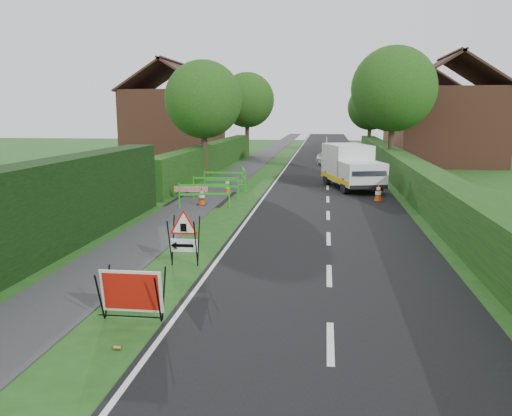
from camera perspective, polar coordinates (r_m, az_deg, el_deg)
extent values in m
plane|color=#1D4A15|center=(11.18, -4.68, -8.84)|extent=(120.00, 120.00, 0.00)
cube|color=black|center=(45.43, 8.12, 6.01)|extent=(6.00, 90.00, 0.02)
cube|color=#2D2D30|center=(45.74, 1.17, 6.15)|extent=(2.00, 90.00, 0.02)
cube|color=black|center=(13.17, -26.60, -6.93)|extent=(1.10, 18.00, 2.50)
cube|color=#14380F|center=(33.31, -4.90, 4.33)|extent=(1.00, 24.00, 1.80)
cube|color=#14380F|center=(26.86, 16.75, 2.35)|extent=(1.20, 50.00, 1.50)
cube|color=brown|center=(42.13, -9.26, 9.34)|extent=(7.00, 7.00, 5.50)
cube|color=#331E19|center=(42.76, -11.74, 14.44)|extent=(4.00, 7.40, 2.58)
cube|color=#331E19|center=(41.73, -7.05, 14.67)|extent=(4.00, 7.40, 2.58)
cube|color=#331E19|center=(42.30, -9.47, 16.04)|extent=(0.25, 7.40, 0.18)
cube|color=brown|center=(39.25, 20.89, 8.68)|extent=(7.00, 7.00, 5.50)
cube|color=#331E19|center=(38.99, 18.70, 14.47)|extent=(4.00, 7.40, 2.58)
cube|color=#331E19|center=(39.76, 23.81, 14.05)|extent=(4.00, 7.40, 2.58)
cube|color=#331E19|center=(39.44, 21.39, 15.85)|extent=(0.25, 7.40, 0.18)
cube|color=brown|center=(53.17, 18.61, 9.21)|extent=(7.00, 7.00, 5.50)
cube|color=#331E19|center=(52.94, 16.96, 13.47)|extent=(4.00, 7.40, 2.58)
cube|color=#331E19|center=(53.58, 20.75, 13.21)|extent=(4.00, 7.40, 2.58)
cube|color=#331E19|center=(53.30, 18.94, 14.51)|extent=(0.25, 7.40, 0.18)
cylinder|color=#2D2116|center=(29.21, -5.90, 5.99)|extent=(0.36, 0.36, 2.62)
sphere|color=#163F11|center=(29.12, -6.03, 12.24)|extent=(4.40, 4.40, 4.40)
cylinder|color=#2D2116|center=(32.61, 15.13, 6.49)|extent=(0.36, 0.36, 2.97)
sphere|color=#163F11|center=(32.56, 15.46, 12.98)|extent=(5.20, 5.20, 5.20)
cylinder|color=#2D2116|center=(44.87, -1.02, 7.84)|extent=(0.36, 0.36, 2.80)
sphere|color=#163F11|center=(44.82, -1.04, 12.23)|extent=(4.80, 4.80, 4.80)
cylinder|color=#2D2116|center=(48.51, 12.80, 7.59)|extent=(0.36, 0.36, 2.45)
sphere|color=#163F11|center=(48.44, 12.95, 11.15)|extent=(4.20, 4.20, 4.20)
cylinder|color=black|center=(9.55, -17.43, -9.71)|extent=(0.04, 0.33, 0.94)
cylinder|color=black|center=(9.85, -16.60, -9.04)|extent=(0.04, 0.33, 0.94)
cylinder|color=black|center=(9.17, -11.13, -10.27)|extent=(0.04, 0.33, 0.94)
cylinder|color=black|center=(9.48, -10.49, -9.54)|extent=(0.04, 0.33, 0.94)
cylinder|color=black|center=(9.45, -14.30, -11.89)|extent=(1.15, 0.05, 0.03)
cube|color=white|center=(9.45, -14.04, -9.23)|extent=(1.15, 0.16, 0.82)
cube|color=red|center=(9.44, -14.07, -9.26)|extent=(1.04, 0.14, 0.71)
cylinder|color=black|center=(12.39, -9.83, -3.98)|extent=(0.04, 0.37, 1.21)
cylinder|color=black|center=(12.67, -9.45, -3.64)|extent=(0.04, 0.37, 1.21)
cylinder|color=black|center=(12.22, -6.89, -4.10)|extent=(0.04, 0.37, 1.21)
cylinder|color=black|center=(12.51, -6.57, -3.75)|extent=(0.04, 0.37, 1.21)
cube|color=white|center=(12.44, -8.21, -4.25)|extent=(0.67, 0.04, 0.33)
cube|color=black|center=(12.43, -8.23, -4.27)|extent=(0.48, 0.02, 0.08)
cone|color=black|center=(12.50, -9.39, -4.22)|extent=(0.16, 0.20, 0.20)
cube|color=black|center=(12.31, -8.29, -2.23)|extent=(0.15, 0.01, 0.20)
cube|color=silver|center=(26.05, 10.34, 5.21)|extent=(2.59, 3.37, 1.78)
cube|color=silver|center=(23.97, 12.01, 3.84)|extent=(2.30, 2.35, 1.09)
cube|color=black|center=(23.08, 12.81, 4.21)|extent=(1.62, 0.65, 0.50)
cube|color=yellow|center=(25.03, 8.88, 3.41)|extent=(1.27, 4.40, 0.22)
cube|color=yellow|center=(25.63, 12.88, 3.44)|extent=(1.27, 4.40, 0.22)
cube|color=black|center=(23.18, 12.73, 2.36)|extent=(1.77, 0.60, 0.18)
cylinder|color=black|center=(23.72, 10.10, 2.47)|extent=(0.42, 0.77, 0.74)
cylinder|color=black|center=(24.29, 13.84, 2.51)|extent=(0.42, 0.77, 0.74)
cylinder|color=black|center=(26.54, 8.12, 3.40)|extent=(0.42, 0.77, 0.74)
cylinder|color=black|center=(27.05, 11.51, 3.43)|extent=(0.42, 0.77, 0.74)
cube|color=black|center=(22.02, 13.76, 0.76)|extent=(0.38, 0.38, 0.04)
cone|color=#DE3E07|center=(21.96, 13.80, 1.77)|extent=(0.32, 0.32, 0.75)
cylinder|color=white|center=(21.96, 13.80, 1.68)|extent=(0.25, 0.25, 0.14)
cylinder|color=white|center=(21.93, 13.82, 2.16)|extent=(0.17, 0.17, 0.10)
cube|color=black|center=(24.08, 13.91, 1.60)|extent=(0.38, 0.38, 0.04)
cone|color=#DE3E07|center=(24.03, 13.95, 2.53)|extent=(0.32, 0.32, 0.75)
cylinder|color=white|center=(24.03, 13.95, 2.44)|extent=(0.25, 0.25, 0.14)
cylinder|color=white|center=(24.00, 13.97, 2.88)|extent=(0.17, 0.17, 0.10)
cube|color=black|center=(26.80, 13.41, 2.53)|extent=(0.38, 0.38, 0.04)
cone|color=#DE3E07|center=(26.75, 13.45, 3.37)|extent=(0.32, 0.32, 0.75)
cylinder|color=white|center=(26.75, 13.45, 3.29)|extent=(0.25, 0.25, 0.14)
cylinder|color=white|center=(26.73, 13.46, 3.69)|extent=(0.17, 0.17, 0.10)
cube|color=black|center=(20.70, -6.22, 0.38)|extent=(0.38, 0.38, 0.04)
cone|color=#DE3E07|center=(20.64, -6.24, 1.46)|extent=(0.32, 0.32, 0.75)
cylinder|color=white|center=(20.64, -6.24, 1.36)|extent=(0.25, 0.25, 0.14)
cylinder|color=white|center=(20.61, -6.25, 1.87)|extent=(0.17, 0.17, 0.10)
cube|color=black|center=(23.29, -3.29, 1.59)|extent=(0.38, 0.38, 0.04)
cone|color=#DE3E07|center=(23.23, -3.30, 2.55)|extent=(0.32, 0.32, 0.75)
cylinder|color=white|center=(23.23, -3.30, 2.46)|extent=(0.25, 0.25, 0.14)
cylinder|color=white|center=(23.21, -3.31, 2.92)|extent=(0.17, 0.17, 0.10)
cube|color=#229A1C|center=(20.09, -8.76, 1.39)|extent=(0.06, 0.06, 1.00)
cube|color=#229A1C|center=(20.12, -3.06, 1.51)|extent=(0.06, 0.06, 1.00)
cube|color=#229A1C|center=(20.02, -5.93, 2.64)|extent=(1.95, 0.56, 0.08)
cube|color=#229A1C|center=(20.08, -5.91, 1.59)|extent=(1.95, 0.56, 0.08)
cube|color=#229A1C|center=(20.18, -8.72, 0.04)|extent=(0.15, 0.35, 0.04)
cube|color=#229A1C|center=(20.21, -3.05, 0.17)|extent=(0.15, 0.35, 0.04)
cube|color=#229A1C|center=(22.33, -7.14, 2.37)|extent=(0.05, 0.05, 1.00)
cube|color=#229A1C|center=(21.98, -2.04, 2.32)|extent=(0.05, 0.05, 1.00)
cube|color=#229A1C|center=(22.07, -4.62, 3.42)|extent=(2.00, 0.14, 0.08)
cube|color=#229A1C|center=(22.12, -4.61, 2.47)|extent=(2.00, 0.14, 0.08)
cube|color=#229A1C|center=(22.40, -7.11, 1.16)|extent=(0.08, 0.35, 0.04)
cube|color=#229A1C|center=(22.06, -2.03, 1.08)|extent=(0.08, 0.35, 0.04)
cube|color=#229A1C|center=(24.33, -5.90, 3.09)|extent=(0.05, 0.05, 1.00)
cube|color=#229A1C|center=(23.97, -1.22, 3.03)|extent=(0.05, 0.05, 1.00)
cube|color=#229A1C|center=(24.07, -3.59, 4.06)|extent=(2.00, 0.09, 0.08)
cube|color=#229A1C|center=(24.12, -3.58, 3.18)|extent=(2.00, 0.09, 0.08)
cube|color=#229A1C|center=(24.40, -5.88, 1.98)|extent=(0.07, 0.35, 0.04)
cube|color=#229A1C|center=(24.04, -1.22, 1.90)|extent=(0.07, 0.35, 0.04)
cube|color=#229A1C|center=(24.20, -1.26, 3.11)|extent=(0.06, 0.06, 1.00)
cube|color=#229A1C|center=(26.18, -1.62, 3.70)|extent=(0.06, 0.06, 1.00)
cube|color=#229A1C|center=(25.14, -1.45, 4.36)|extent=(0.52, 1.95, 0.08)
cube|color=#229A1C|center=(25.18, -1.45, 3.53)|extent=(0.52, 1.95, 0.08)
cube|color=#229A1C|center=(24.27, -1.26, 1.99)|extent=(0.35, 0.14, 0.04)
cube|color=#229A1C|center=(26.24, -1.61, 2.66)|extent=(0.35, 0.14, 0.04)
cube|color=red|center=(22.19, -7.42, 1.00)|extent=(1.50, 0.14, 0.25)
cylinder|color=#BF7F4C|center=(8.65, -15.52, -15.35)|extent=(0.12, 0.07, 0.07)
imported|color=white|center=(36.05, 8.36, 5.60)|extent=(2.06, 3.33, 1.06)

